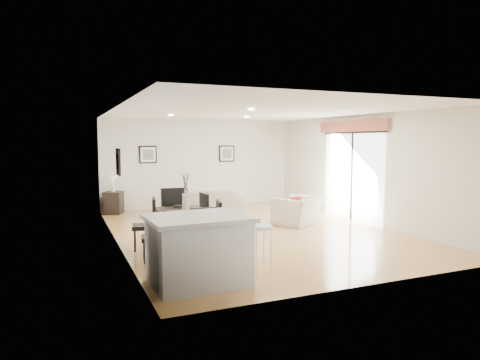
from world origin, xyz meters
name	(u,v)px	position (x,y,z in m)	size (l,w,h in m)	color
ground	(253,231)	(0.00, 0.00, 0.00)	(8.00, 8.00, 0.00)	tan
wall_back	(199,164)	(0.00, 4.00, 1.35)	(6.00, 0.04, 2.70)	silver
wall_front	(372,191)	(0.00, -4.00, 1.35)	(6.00, 0.04, 2.70)	silver
wall_left	(116,176)	(-3.00, 0.00, 1.35)	(0.04, 8.00, 2.70)	silver
wall_right	(361,169)	(3.00, 0.00, 1.35)	(0.04, 8.00, 2.70)	silver
ceiling	(253,112)	(0.00, 0.00, 2.70)	(6.00, 8.00, 0.02)	white
sofa	(203,202)	(-0.31, 2.76, 0.33)	(2.29, 0.90, 0.67)	gray
armchair	(297,211)	(1.31, 0.26, 0.34)	(1.05, 0.92, 0.68)	beige
courtyard_plant_a	(451,205)	(5.77, -0.38, 0.31)	(0.55, 0.48, 0.61)	#3D6129
courtyard_plant_b	(421,200)	(5.81, 0.70, 0.31)	(0.35, 0.35, 0.62)	#3D6129
dining_table	(186,216)	(-1.89, -1.13, 0.65)	(0.94, 1.78, 0.73)	black
dining_chair_wnear	(158,232)	(-2.51, -1.58, 0.50)	(0.46, 0.46, 0.90)	black
dining_chair_wfar	(148,221)	(-2.50, -0.71, 0.54)	(0.51, 0.51, 0.97)	black
dining_chair_enear	(225,224)	(-1.27, -1.55, 0.54)	(0.52, 0.52, 0.97)	black
dining_chair_efar	(209,215)	(-1.28, -0.69, 0.57)	(0.46, 0.46, 1.02)	black
dining_chair_head	(204,234)	(-1.88, -2.21, 0.54)	(0.47, 0.47, 0.96)	black
dining_chair_foot	(172,210)	(-1.89, -0.06, 0.61)	(0.50, 0.50, 1.09)	black
vase	(186,196)	(-1.89, -1.13, 1.03)	(0.96, 1.46, 0.74)	white
coffee_table	(216,218)	(-0.54, 0.97, 0.18)	(0.91, 0.54, 0.36)	black
side_table	(114,203)	(-2.66, 3.66, 0.31)	(0.47, 0.47, 0.63)	black
table_lamp	(113,182)	(-2.66, 3.66, 0.91)	(0.23, 0.23, 0.44)	white
cushion	(296,203)	(1.21, 0.16, 0.55)	(0.31, 0.10, 0.31)	maroon
kitchen_island	(198,250)	(-2.23, -3.00, 0.50)	(1.47, 1.15, 1.00)	silver
bar_stool	(261,232)	(-1.25, -3.00, 0.67)	(0.36, 0.36, 0.78)	silver
framed_print_back_left	(148,155)	(-1.60, 3.97, 1.65)	(0.52, 0.04, 0.52)	black
framed_print_back_right	(227,154)	(0.90, 3.97, 1.65)	(0.52, 0.04, 0.52)	black
framed_print_left_wall	(118,162)	(-2.97, -0.20, 1.65)	(0.04, 0.52, 0.52)	black
sliding_door	(352,156)	(2.96, 0.30, 1.66)	(0.12, 2.70, 2.57)	white
courtyard	(427,179)	(6.16, 0.87, 0.92)	(6.00, 6.00, 2.00)	gray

